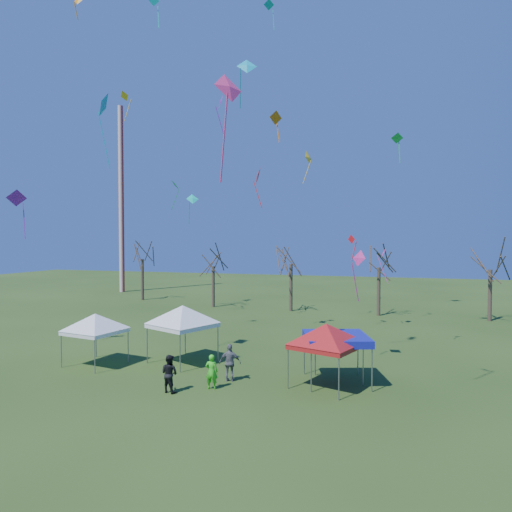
% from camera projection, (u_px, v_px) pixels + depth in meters
% --- Properties ---
extents(ground, '(140.00, 140.00, 0.00)m').
position_uv_depth(ground, '(224.00, 391.00, 21.15)').
color(ground, '#284315').
rests_on(ground, ground).
extents(radio_mast, '(0.70, 0.70, 25.00)m').
position_uv_depth(radio_mast, '(121.00, 199.00, 61.43)').
color(radio_mast, silver).
rests_on(radio_mast, ground).
extents(tree_0, '(3.83, 3.83, 8.44)m').
position_uv_depth(tree_0, '(142.00, 245.00, 53.21)').
color(tree_0, '#3D2D21').
rests_on(tree_0, ground).
extents(tree_1, '(3.42, 3.42, 7.54)m').
position_uv_depth(tree_1, '(213.00, 252.00, 47.66)').
color(tree_1, '#3D2D21').
rests_on(tree_1, ground).
extents(tree_2, '(3.71, 3.71, 8.18)m').
position_uv_depth(tree_2, '(291.00, 247.00, 44.90)').
color(tree_2, '#3D2D21').
rests_on(tree_2, ground).
extents(tree_3, '(3.59, 3.59, 7.91)m').
position_uv_depth(tree_3, '(379.00, 250.00, 42.12)').
color(tree_3, '#3D2D21').
rests_on(tree_3, ground).
extents(tree_4, '(3.58, 3.58, 7.89)m').
position_uv_depth(tree_4, '(491.00, 251.00, 39.33)').
color(tree_4, '#3D2D21').
rests_on(tree_4, ground).
extents(tent_white_west, '(3.74, 3.74, 3.34)m').
position_uv_depth(tent_white_west, '(95.00, 317.00, 25.51)').
color(tent_white_west, gray).
rests_on(tent_white_west, ground).
extents(tent_white_mid, '(3.98, 3.98, 3.79)m').
position_uv_depth(tent_white_mid, '(183.00, 309.00, 26.02)').
color(tent_white_mid, gray).
rests_on(tent_white_mid, ground).
extents(tent_red, '(3.76, 3.76, 3.51)m').
position_uv_depth(tent_red, '(326.00, 328.00, 21.68)').
color(tent_red, gray).
rests_on(tent_red, ground).
extents(tent_blue, '(3.77, 3.77, 2.36)m').
position_uv_depth(tent_blue, '(336.00, 339.00, 22.34)').
color(tent_blue, gray).
rests_on(tent_blue, ground).
extents(person_grey, '(1.15, 0.65, 1.85)m').
position_uv_depth(person_grey, '(230.00, 363.00, 22.64)').
color(person_grey, slate).
rests_on(person_grey, ground).
extents(person_dark, '(0.97, 0.83, 1.74)m').
position_uv_depth(person_dark, '(169.00, 373.00, 20.99)').
color(person_dark, black).
rests_on(person_dark, ground).
extents(person_green, '(0.66, 0.50, 1.64)m').
position_uv_depth(person_green, '(212.00, 372.00, 21.46)').
color(person_green, '#37D922').
rests_on(person_green, ground).
extents(kite_13, '(1.28, 1.41, 2.90)m').
position_uv_depth(kite_13, '(175.00, 185.00, 41.97)').
color(kite_13, green).
rests_on(kite_13, ground).
extents(kite_22, '(0.91, 0.94, 2.90)m').
position_uv_depth(kite_22, '(383.00, 254.00, 36.23)').
color(kite_22, '#E933AB').
rests_on(kite_22, ground).
extents(kite_20, '(0.62, 0.38, 1.43)m').
position_uv_depth(kite_20, '(78.00, 1.00, 28.43)').
color(kite_20, orange).
rests_on(kite_20, ground).
extents(kite_2, '(1.54, 1.40, 3.16)m').
position_uv_depth(kite_2, '(192.00, 199.00, 47.42)').
color(kite_2, '#0DCDAB').
rests_on(kite_2, ground).
extents(kite_17, '(0.96, 0.89, 2.98)m').
position_uv_depth(kite_17, '(358.00, 259.00, 25.75)').
color(kite_17, '#CF2E85').
rests_on(kite_17, ground).
extents(kite_26, '(1.10, 0.99, 2.86)m').
position_uv_depth(kite_26, '(269.00, 5.00, 41.00)').
color(kite_26, '#0BA999').
rests_on(kite_26, ground).
extents(kite_24, '(0.80, 1.02, 2.58)m').
position_uv_depth(kite_24, '(220.00, 102.00, 30.73)').
color(kite_24, purple).
rests_on(kite_24, ground).
extents(kite_1, '(0.58, 1.00, 2.18)m').
position_uv_depth(kite_1, '(257.00, 176.00, 24.38)').
color(kite_1, red).
rests_on(kite_1, ground).
extents(kite_19, '(0.73, 0.69, 2.06)m').
position_uv_depth(kite_19, '(352.00, 240.00, 35.84)').
color(kite_19, red).
rests_on(kite_19, ground).
extents(kite_14, '(1.31, 1.37, 3.11)m').
position_uv_depth(kite_14, '(17.00, 198.00, 28.35)').
color(kite_14, purple).
rests_on(kite_14, ground).
extents(kite_11, '(0.83, 1.32, 2.76)m').
position_uv_depth(kite_11, '(309.00, 158.00, 37.58)').
color(kite_11, yellow).
rests_on(kite_11, ground).
extents(kite_8, '(1.12, 1.48, 4.03)m').
position_uv_depth(kite_8, '(103.00, 105.00, 24.30)').
color(kite_8, '#0C93BC').
rests_on(kite_8, ground).
extents(kite_5, '(1.26, 1.46, 4.38)m').
position_uv_depth(kite_5, '(229.00, 89.00, 17.94)').
color(kite_5, '#EF3575').
rests_on(kite_5, ground).
extents(kite_27, '(1.22, 0.98, 2.59)m').
position_uv_depth(kite_27, '(247.00, 66.00, 23.62)').
color(kite_27, '#0DADCC').
rests_on(kite_27, ground).
extents(kite_21, '(0.86, 0.78, 2.44)m').
position_uv_depth(kite_21, '(154.00, 2.00, 32.62)').
color(kite_21, '#0DCEB4').
rests_on(kite_21, ground).
extents(kite_7, '(1.00, 0.84, 2.56)m').
position_uv_depth(kite_7, '(125.00, 97.00, 37.44)').
color(kite_7, gold).
rests_on(kite_7, ground).
extents(kite_18, '(0.80, 0.64, 1.80)m').
position_uv_depth(kite_18, '(397.00, 139.00, 26.60)').
color(kite_18, green).
rests_on(kite_18, ground).
extents(kite_25, '(0.68, 0.66, 1.70)m').
position_uv_depth(kite_25, '(276.00, 119.00, 24.09)').
color(kite_25, orange).
rests_on(kite_25, ground).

